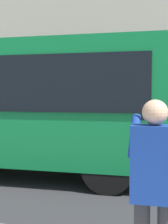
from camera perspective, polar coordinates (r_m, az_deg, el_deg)
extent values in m
plane|color=#2B2B2D|center=(7.64, 2.63, -11.09)|extent=(60.00, 60.00, 0.00)
cube|color=beige|center=(14.72, 8.02, 19.45)|extent=(28.00, 0.80, 12.00)
cylinder|color=black|center=(8.21, 6.80, -6.52)|extent=(1.00, 0.28, 1.00)
cylinder|color=black|center=(6.08, 4.32, -10.01)|extent=(1.00, 0.28, 1.00)
cube|color=navy|center=(2.80, 12.62, -9.10)|extent=(0.40, 0.24, 0.66)
sphere|color=#D8A884|center=(2.74, 12.73, -0.07)|extent=(0.22, 0.22, 0.22)
cylinder|color=navy|center=(2.93, 9.19, -4.15)|extent=(0.09, 0.48, 0.37)
cube|color=black|center=(3.04, 10.93, -0.10)|extent=(0.07, 0.01, 0.14)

